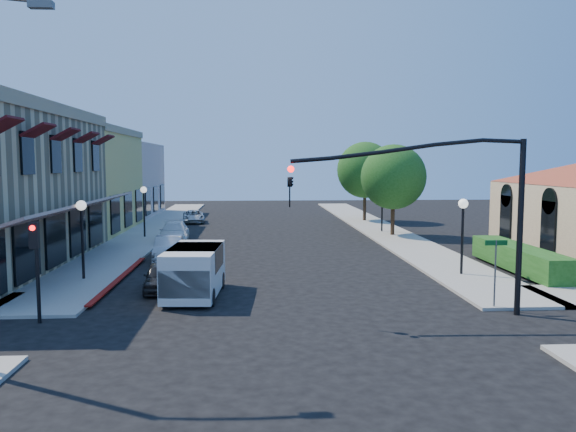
{
  "coord_description": "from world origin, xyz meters",
  "views": [
    {
      "loc": [
        -1.02,
        -16.83,
        5.22
      ],
      "look_at": [
        0.67,
        10.43,
        2.6
      ],
      "focal_mm": 35.0,
      "sensor_mm": 36.0,
      "label": 1
    }
  ],
  "objects": [
    {
      "name": "sidewalk_right",
      "position": [
        8.75,
        27.0,
        0.06
      ],
      "size": [
        3.5,
        50.0,
        0.12
      ],
      "primitive_type": "cube",
      "color": "#99978B",
      "rests_on": "ground"
    },
    {
      "name": "yellow_stucco_building",
      "position": [
        -15.5,
        26.0,
        3.8
      ],
      "size": [
        10.0,
        12.0,
        7.6
      ],
      "primitive_type": "cube",
      "color": "#CEBA5C",
      "rests_on": "ground"
    },
    {
      "name": "lamppost_left_near",
      "position": [
        -8.5,
        8.0,
        2.74
      ],
      "size": [
        0.44,
        0.44,
        3.57
      ],
      "color": "black",
      "rests_on": "ground"
    },
    {
      "name": "hedge",
      "position": [
        11.7,
        9.0,
        0.0
      ],
      "size": [
        1.4,
        8.0,
        1.1
      ],
      "primitive_type": "cube",
      "color": "#1C4C15",
      "rests_on": "ground"
    },
    {
      "name": "lamppost_right_far",
      "position": [
        8.5,
        24.0,
        2.74
      ],
      "size": [
        0.44,
        0.44,
        3.57
      ],
      "color": "black",
      "rests_on": "ground"
    },
    {
      "name": "street_tree_a",
      "position": [
        8.8,
        22.0,
        4.19
      ],
      "size": [
        4.56,
        4.56,
        6.48
      ],
      "color": "black",
      "rests_on": "ground"
    },
    {
      "name": "curb_red_strip",
      "position": [
        -6.9,
        8.0,
        0.0
      ],
      "size": [
        0.25,
        10.0,
        0.06
      ],
      "primitive_type": "cube",
      "color": "maroon",
      "rests_on": "ground"
    },
    {
      "name": "ground",
      "position": [
        0.0,
        0.0,
        0.0
      ],
      "size": [
        120.0,
        120.0,
        0.0
      ],
      "primitive_type": "plane",
      "color": "black",
      "rests_on": "ground"
    },
    {
      "name": "sidewalk_left",
      "position": [
        -8.75,
        27.0,
        0.06
      ],
      "size": [
        3.5,
        50.0,
        0.12
      ],
      "primitive_type": "cube",
      "color": "#99978B",
      "rests_on": "ground"
    },
    {
      "name": "parked_car_b",
      "position": [
        -5.53,
        13.0,
        0.65
      ],
      "size": [
        1.63,
        4.02,
        1.3
      ],
      "primitive_type": "imported",
      "rotation": [
        0.0,
        0.0,
        0.07
      ],
      "color": "#B3B5B8",
      "rests_on": "ground"
    },
    {
      "name": "lamppost_left_far",
      "position": [
        -8.5,
        22.0,
        2.74
      ],
      "size": [
        0.44,
        0.44,
        3.57
      ],
      "color": "black",
      "rests_on": "ground"
    },
    {
      "name": "pink_stucco_building",
      "position": [
        -15.5,
        38.0,
        3.5
      ],
      "size": [
        10.0,
        12.0,
        7.0
      ],
      "primitive_type": "cube",
      "color": "#BD9D8F",
      "rests_on": "ground"
    },
    {
      "name": "secondary_signal",
      "position": [
        -8.0,
        1.41,
        2.32
      ],
      "size": [
        0.28,
        0.42,
        3.32
      ],
      "color": "black",
      "rests_on": "ground"
    },
    {
      "name": "signal_mast_arm",
      "position": [
        5.86,
        1.5,
        4.09
      ],
      "size": [
        8.01,
        0.39,
        6.0
      ],
      "color": "black",
      "rests_on": "ground"
    },
    {
      "name": "parked_car_c",
      "position": [
        -6.2,
        20.0,
        0.66
      ],
      "size": [
        2.17,
        4.65,
        1.31
      ],
      "primitive_type": "imported",
      "rotation": [
        0.0,
        0.0,
        0.07
      ],
      "color": "silver",
      "rests_on": "ground"
    },
    {
      "name": "white_van",
      "position": [
        -3.33,
        4.82,
        1.11
      ],
      "size": [
        2.16,
        4.46,
        1.93
      ],
      "color": "silver",
      "rests_on": "ground"
    },
    {
      "name": "parked_car_d",
      "position": [
        -6.2,
        32.0,
        0.54
      ],
      "size": [
        2.27,
        4.07,
        1.08
      ],
      "primitive_type": "imported",
      "rotation": [
        0.0,
        0.0,
        0.13
      ],
      "color": "#B2B4B8",
      "rests_on": "ground"
    },
    {
      "name": "parked_car_a",
      "position": [
        -4.8,
        6.0,
        0.56
      ],
      "size": [
        1.67,
        3.42,
        1.12
      ],
      "primitive_type": "imported",
      "rotation": [
        0.0,
        0.0,
        0.11
      ],
      "color": "black",
      "rests_on": "ground"
    },
    {
      "name": "street_name_sign",
      "position": [
        7.5,
        2.2,
        1.7
      ],
      "size": [
        0.8,
        0.06,
        2.5
      ],
      "color": "#595B5E",
      "rests_on": "ground"
    },
    {
      "name": "street_tree_b",
      "position": [
        8.8,
        32.0,
        4.54
      ],
      "size": [
        4.94,
        4.94,
        7.02
      ],
      "color": "black",
      "rests_on": "ground"
    },
    {
      "name": "lamppost_right_near",
      "position": [
        8.5,
        8.0,
        2.74
      ],
      "size": [
        0.44,
        0.44,
        3.57
      ],
      "color": "black",
      "rests_on": "ground"
    }
  ]
}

